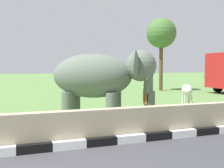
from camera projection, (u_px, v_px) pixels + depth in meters
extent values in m
cube|color=black|center=(35.00, 149.00, 6.69)|extent=(0.90, 0.20, 0.24)
cube|color=white|center=(69.00, 145.00, 6.99)|extent=(0.90, 0.20, 0.24)
cube|color=black|center=(101.00, 142.00, 7.30)|extent=(0.90, 0.20, 0.24)
cube|color=white|center=(131.00, 139.00, 7.60)|extent=(0.90, 0.20, 0.24)
cube|color=black|center=(158.00, 136.00, 7.91)|extent=(0.90, 0.20, 0.24)
cube|color=white|center=(183.00, 134.00, 8.21)|extent=(0.90, 0.20, 0.24)
cube|color=black|center=(206.00, 131.00, 8.52)|extent=(0.90, 0.20, 0.24)
cube|color=tan|center=(101.00, 126.00, 7.59)|extent=(28.00, 0.36, 1.00)
cylinder|color=slate|center=(116.00, 107.00, 10.39)|extent=(0.44, 0.44, 1.30)
cylinder|color=slate|center=(112.00, 110.00, 9.50)|extent=(0.44, 0.44, 1.30)
cylinder|color=slate|center=(75.00, 106.00, 10.69)|extent=(0.44, 0.44, 1.30)
cylinder|color=slate|center=(67.00, 109.00, 9.80)|extent=(0.44, 0.44, 1.30)
ellipsoid|color=slate|center=(92.00, 76.00, 10.02)|extent=(3.48, 2.94, 1.70)
sphere|color=slate|center=(141.00, 66.00, 9.67)|extent=(1.16, 1.16, 1.16)
ellipsoid|color=#D84C8C|center=(149.00, 62.00, 9.61)|extent=(0.63, 0.73, 0.44)
ellipsoid|color=slate|center=(138.00, 65.00, 10.46)|extent=(0.66, 0.90, 1.00)
ellipsoid|color=slate|center=(135.00, 64.00, 8.93)|extent=(0.66, 0.90, 1.00)
cylinder|color=slate|center=(149.00, 81.00, 9.65)|extent=(0.51, 0.55, 0.98)
cylinder|color=slate|center=(151.00, 102.00, 9.68)|extent=(0.41, 0.45, 0.83)
cone|color=beige|center=(147.00, 78.00, 9.93)|extent=(0.40, 0.56, 0.22)
cone|color=beige|center=(147.00, 78.00, 9.38)|extent=(0.40, 0.56, 0.22)
cylinder|color=navy|center=(146.00, 114.00, 10.13)|extent=(0.15, 0.15, 0.82)
cylinder|color=navy|center=(146.00, 115.00, 9.93)|extent=(0.15, 0.15, 0.82)
cube|color=#D85919|center=(146.00, 96.00, 9.99)|extent=(0.39, 0.46, 0.58)
cylinder|color=#9E7251|center=(146.00, 96.00, 10.25)|extent=(0.14, 0.15, 0.52)
cylinder|color=#9E7251|center=(146.00, 98.00, 9.73)|extent=(0.15, 0.18, 0.53)
sphere|color=#9E7251|center=(146.00, 85.00, 9.96)|extent=(0.23, 0.23, 0.23)
cylinder|color=black|center=(218.00, 87.00, 23.83)|extent=(1.01, 0.34, 1.00)
cylinder|color=beige|center=(183.00, 99.00, 15.94)|extent=(0.12, 0.12, 0.65)
cylinder|color=beige|center=(189.00, 99.00, 15.90)|extent=(0.12, 0.12, 0.65)
cylinder|color=beige|center=(185.00, 100.00, 15.05)|extent=(0.12, 0.12, 0.65)
cylinder|color=beige|center=(191.00, 101.00, 15.01)|extent=(0.12, 0.12, 0.65)
ellipsoid|color=beige|center=(187.00, 90.00, 15.44)|extent=(1.22, 1.61, 0.66)
ellipsoid|color=beige|center=(185.00, 87.00, 16.36)|extent=(0.41, 0.47, 0.32)
cylinder|color=brown|center=(161.00, 66.00, 25.59)|extent=(0.36, 0.36, 4.83)
sphere|color=#446E32|center=(161.00, 33.00, 25.39)|extent=(2.90, 2.90, 2.90)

